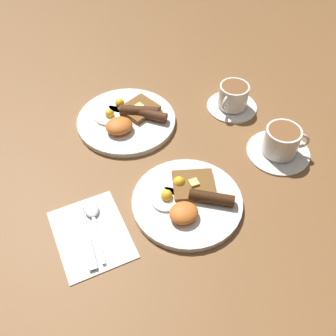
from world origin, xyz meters
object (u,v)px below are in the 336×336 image
object	(u,v)px
knife	(86,239)
spoon	(93,216)
teacup_far	(233,98)
teacup_near	(281,144)
breakfast_plate_near	(188,200)
breakfast_plate_far	(128,119)

from	to	relation	value
knife	spoon	size ratio (longest dim) A/B	1.05
teacup_far	spoon	size ratio (longest dim) A/B	0.87
teacup_near	spoon	world-z (taller)	teacup_near
breakfast_plate_near	knife	xyz separation A→B (m)	(-0.23, -0.00, -0.01)
teacup_near	knife	world-z (taller)	teacup_near
breakfast_plate_far	teacup_near	distance (m)	0.40
teacup_near	spoon	bearing A→B (deg)	-178.88
breakfast_plate_far	teacup_near	size ratio (longest dim) A/B	1.67
breakfast_plate_near	teacup_near	world-z (taller)	teacup_near
breakfast_plate_near	teacup_near	size ratio (longest dim) A/B	1.57
knife	teacup_near	bearing A→B (deg)	-79.39
spoon	breakfast_plate_near	bearing A→B (deg)	-97.10
breakfast_plate_near	spoon	size ratio (longest dim) A/B	1.53
teacup_far	spoon	distance (m)	0.51
breakfast_plate_far	teacup_far	world-z (taller)	teacup_far
breakfast_plate_near	spoon	distance (m)	0.21
breakfast_plate_far	knife	size ratio (longest dim) A/B	1.56
knife	spoon	world-z (taller)	spoon
breakfast_plate_far	knife	world-z (taller)	breakfast_plate_far
breakfast_plate_near	knife	distance (m)	0.24
knife	spoon	xyz separation A→B (m)	(0.03, 0.05, 0.00)
breakfast_plate_near	breakfast_plate_far	xyz separation A→B (m)	(-0.03, 0.31, 0.00)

